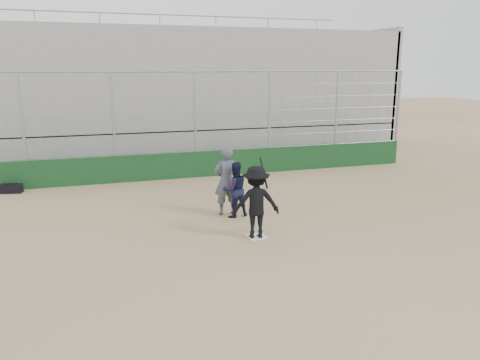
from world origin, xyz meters
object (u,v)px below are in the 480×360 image
object	(u,v)px
batter_at_plate	(256,202)
catcher_crouched	(235,199)
umpire	(226,184)
equipment_bag	(11,189)

from	to	relation	value
batter_at_plate	catcher_crouched	distance (m)	1.77
catcher_crouched	umpire	xyz separation A→B (m)	(-0.17, 0.32, 0.36)
batter_at_plate	equipment_bag	distance (m)	9.22
umpire	equipment_bag	bearing A→B (deg)	-36.69
batter_at_plate	catcher_crouched	bearing A→B (deg)	90.12
batter_at_plate	umpire	size ratio (longest dim) A/B	1.10
umpire	equipment_bag	distance (m)	7.76
equipment_bag	catcher_crouched	bearing A→B (deg)	-36.52
umpire	equipment_bag	size ratio (longest dim) A/B	2.34
catcher_crouched	equipment_bag	xyz separation A→B (m)	(-6.47, 4.79, -0.38)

